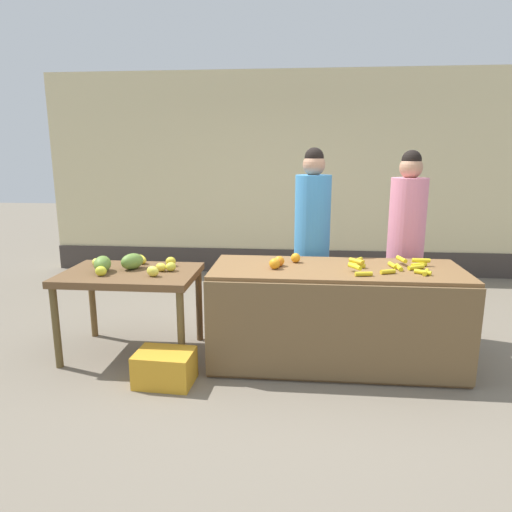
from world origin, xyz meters
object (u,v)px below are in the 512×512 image
produce_crate (165,368)px  vendor_woman_pink_shirt (405,245)px  produce_sack (238,300)px  vendor_woman_blue_shirt (312,243)px

produce_crate → vendor_woman_pink_shirt: bearing=30.5°
vendor_woman_pink_shirt → produce_sack: vendor_woman_pink_shirt is taller
vendor_woman_blue_shirt → produce_crate: size_ratio=4.11×
produce_crate → produce_sack: produce_sack is taller
vendor_woman_pink_shirt → produce_sack: (-1.64, 0.23, -0.68)m
vendor_woman_blue_shirt → vendor_woman_pink_shirt: 0.89m
vendor_woman_blue_shirt → produce_sack: (-0.76, 0.25, -0.69)m
vendor_woman_blue_shirt → vendor_woman_pink_shirt: bearing=1.4°
produce_crate → produce_sack: bearing=74.7°
vendor_woman_pink_shirt → produce_sack: size_ratio=3.97×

